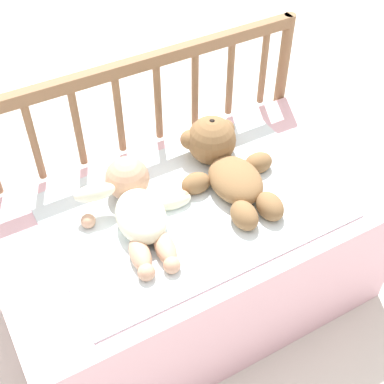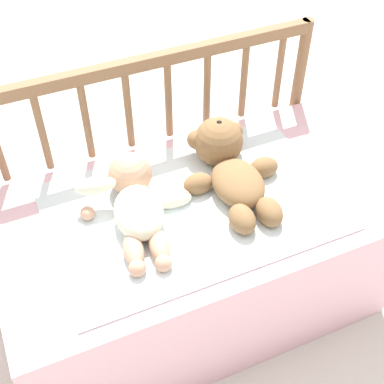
% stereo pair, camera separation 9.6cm
% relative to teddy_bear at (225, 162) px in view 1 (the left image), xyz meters
% --- Properties ---
extents(ground_plane, '(12.00, 12.00, 0.00)m').
position_rel_teddy_bear_xyz_m(ground_plane, '(-0.14, -0.06, -0.48)').
color(ground_plane, silver).
extents(crib_mattress, '(1.06, 0.58, 0.42)m').
position_rel_teddy_bear_xyz_m(crib_mattress, '(-0.14, -0.06, -0.27)').
color(crib_mattress, '#EDB7C6').
rests_on(crib_mattress, ground_plane).
extents(crib_rail, '(1.06, 0.04, 0.71)m').
position_rel_teddy_bear_xyz_m(crib_rail, '(-0.14, 0.25, 0.02)').
color(crib_rail, brown).
rests_on(crib_rail, ground_plane).
extents(blanket, '(0.76, 0.50, 0.01)m').
position_rel_teddy_bear_xyz_m(blanket, '(-0.14, -0.06, -0.05)').
color(blanket, white).
rests_on(blanket, crib_mattress).
extents(teddy_bear, '(0.28, 0.39, 0.14)m').
position_rel_teddy_bear_xyz_m(teddy_bear, '(0.00, 0.00, 0.00)').
color(teddy_bear, olive).
rests_on(teddy_bear, crib_mattress).
extents(baby, '(0.30, 0.37, 0.12)m').
position_rel_teddy_bear_xyz_m(baby, '(-0.28, -0.03, -0.01)').
color(baby, '#EAEACC').
rests_on(baby, crib_mattress).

